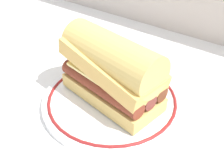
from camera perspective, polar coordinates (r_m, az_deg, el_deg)
The scene contains 3 objects.
ground_plane at distance 0.54m, azimuth -2.51°, elevation -3.37°, with size 1.50×1.50×0.00m, color white.
plate at distance 0.52m, azimuth 0.00°, elevation -3.24°, with size 0.26×0.26×0.01m.
sausage_sandwich at distance 0.48m, azimuth 0.00°, elevation 3.13°, with size 0.20×0.12×0.13m.
Camera 1 is at (0.25, -0.32, 0.35)m, focal length 44.74 mm.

